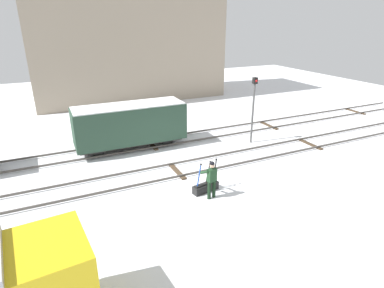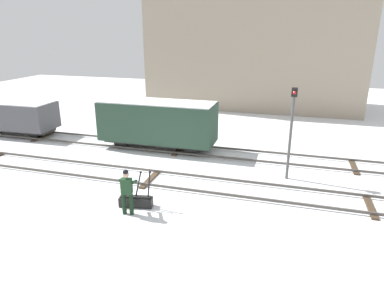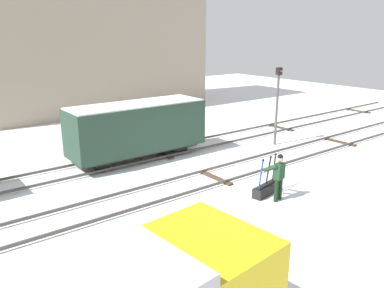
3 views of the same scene
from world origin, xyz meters
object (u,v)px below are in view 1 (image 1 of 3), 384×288
object	(u,v)px
rail_worker	(211,178)
signal_post	(253,104)
switch_lever_frame	(206,186)
freight_car_mid_siding	(130,124)

from	to	relation	value
rail_worker	signal_post	xyz separation A→B (m)	(5.36, 4.76, 1.49)
switch_lever_frame	rail_worker	distance (m)	0.92
switch_lever_frame	freight_car_mid_siding	distance (m)	6.71
rail_worker	signal_post	world-z (taller)	signal_post
switch_lever_frame	signal_post	bearing A→B (deg)	27.66
freight_car_mid_siding	signal_post	bearing A→B (deg)	-17.36
rail_worker	freight_car_mid_siding	world-z (taller)	freight_car_mid_siding
rail_worker	freight_car_mid_siding	distance (m)	7.17
switch_lever_frame	rail_worker	world-z (taller)	rail_worker
switch_lever_frame	rail_worker	xyz separation A→B (m)	(-0.04, -0.58, 0.72)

